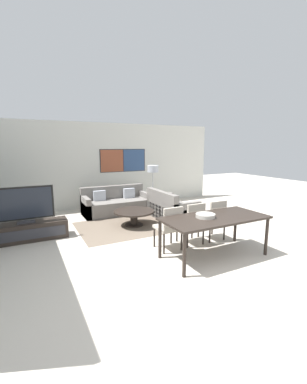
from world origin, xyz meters
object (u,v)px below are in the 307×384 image
at_px(sofa_main, 116,204).
at_px(dining_chair_right, 214,217).
at_px(television, 25,205).
at_px(dining_chair_centre, 192,221).
at_px(dining_table, 215,220).
at_px(fruit_bowl, 205,215).
at_px(coffee_table, 134,214).
at_px(sofa_side, 170,209).
at_px(dining_chair_left, 170,225).
at_px(floor_lamp, 153,172).
at_px(tv_console, 27,231).

bearing_deg(sofa_main, dining_chair_right, -69.91).
relative_size(television, dining_chair_centre, 1.32).
distance_m(television, dining_chair_right, 4.10).
xyz_separation_m(dining_table, fruit_bowl, (-0.18, 0.05, 0.11)).
distance_m(coffee_table, dining_table, 2.54).
height_order(sofa_main, dining_chair_right, dining_chair_right).
distance_m(television, sofa_side, 3.69).
distance_m(sofa_main, dining_chair_left, 3.24).
bearing_deg(dining_table, sofa_side, 77.42).
height_order(dining_table, dining_chair_right, dining_chair_right).
relative_size(dining_table, floor_lamp, 1.39).
bearing_deg(sofa_side, tv_console, 90.50).
distance_m(dining_chair_left, dining_chair_centre, 0.58).
height_order(dining_chair_right, fruit_bowl, dining_chair_right).
height_order(sofa_main, dining_chair_left, dining_chair_left).
distance_m(television, coffee_table, 2.55).
height_order(tv_console, television, television).
bearing_deg(dining_chair_centre, dining_chair_right, 0.32).
bearing_deg(dining_chair_right, fruit_bowl, -139.77).
bearing_deg(tv_console, dining_chair_centre, -30.63).
xyz_separation_m(coffee_table, dining_chair_centre, (0.59, -1.75, 0.21)).
bearing_deg(fruit_bowl, sofa_side, 73.35).
height_order(tv_console, dining_table, dining_table).
height_order(dining_chair_centre, floor_lamp, floor_lamp).
bearing_deg(coffee_table, dining_chair_centre, -71.47).
distance_m(tv_console, fruit_bowl, 3.86).
bearing_deg(television, floor_lamp, 20.16).
bearing_deg(dining_chair_centre, floor_lamp, 77.39).
xyz_separation_m(dining_chair_right, fruit_bowl, (-0.75, -0.64, 0.29)).
relative_size(coffee_table, dining_chair_centre, 1.17).
height_order(sofa_side, coffee_table, sofa_side).
distance_m(dining_table, fruit_bowl, 0.21).
bearing_deg(tv_console, floor_lamp, 20.17).
xyz_separation_m(sofa_main, dining_table, (0.59, -3.87, 0.42)).
relative_size(television, fruit_bowl, 3.35).
bearing_deg(sofa_main, coffee_table, -90.00).
bearing_deg(floor_lamp, television, -159.84).
xyz_separation_m(television, dining_chair_left, (2.51, -1.88, -0.29)).
distance_m(tv_console, dining_chair_right, 4.11).
xyz_separation_m(television, sofa_main, (2.50, 1.35, -0.52)).
distance_m(tv_console, dining_table, 4.01).
bearing_deg(dining_table, floor_lamp, 79.55).
bearing_deg(dining_table, dining_chair_centre, 90.00).
height_order(television, sofa_main, television).
relative_size(sofa_side, coffee_table, 1.50).
bearing_deg(floor_lamp, fruit_bowl, -103.11).
bearing_deg(dining_chair_left, sofa_side, 59.07).
relative_size(tv_console, dining_chair_centre, 1.87).
bearing_deg(dining_chair_left, coffee_table, 90.31).
relative_size(tv_console, coffee_table, 1.61).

